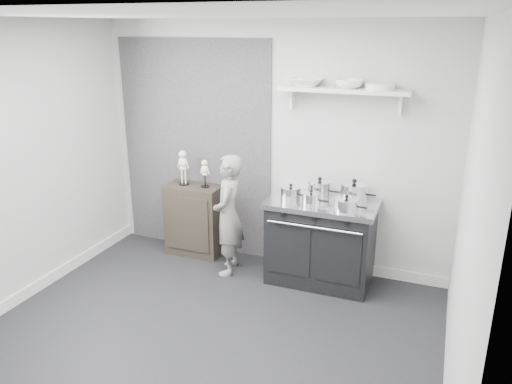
# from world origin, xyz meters

# --- Properties ---
(ground) EXTENTS (4.00, 4.00, 0.00)m
(ground) POSITION_xyz_m (0.00, 0.00, 0.00)
(ground) COLOR black
(ground) RESTS_ON ground
(room_shell) EXTENTS (4.02, 3.62, 2.71)m
(room_shell) POSITION_xyz_m (-0.09, 0.15, 1.64)
(room_shell) COLOR #B7B7B4
(room_shell) RESTS_ON ground
(wall_shelf) EXTENTS (1.30, 0.26, 0.24)m
(wall_shelf) POSITION_xyz_m (0.80, 1.68, 2.01)
(wall_shelf) COLOR silver
(wall_shelf) RESTS_ON room_shell
(stove) EXTENTS (1.13, 0.70, 0.91)m
(stove) POSITION_xyz_m (0.69, 1.48, 0.46)
(stove) COLOR black
(stove) RESTS_ON ground
(side_cabinet) EXTENTS (0.65, 0.38, 0.85)m
(side_cabinet) POSITION_xyz_m (-0.89, 1.61, 0.43)
(side_cabinet) COLOR black
(side_cabinet) RESTS_ON ground
(child) EXTENTS (0.42, 0.55, 1.34)m
(child) POSITION_xyz_m (-0.31, 1.30, 0.67)
(child) COLOR slate
(child) RESTS_ON ground
(pot_front_left) EXTENTS (0.30, 0.21, 0.17)m
(pot_front_left) POSITION_xyz_m (0.36, 1.40, 0.98)
(pot_front_left) COLOR silver
(pot_front_left) RESTS_ON stove
(pot_back_left) EXTENTS (0.34, 0.25, 0.23)m
(pot_back_left) POSITION_xyz_m (0.62, 1.57, 1.00)
(pot_back_left) COLOR silver
(pot_back_left) RESTS_ON stove
(pot_back_right) EXTENTS (0.37, 0.28, 0.24)m
(pot_back_right) POSITION_xyz_m (0.98, 1.59, 1.00)
(pot_back_right) COLOR silver
(pot_back_right) RESTS_ON stove
(pot_front_right) EXTENTS (0.32, 0.24, 0.17)m
(pot_front_right) POSITION_xyz_m (0.97, 1.28, 0.97)
(pot_front_right) COLOR silver
(pot_front_right) RESTS_ON stove
(pot_front_center) EXTENTS (0.28, 0.19, 0.16)m
(pot_front_center) POSITION_xyz_m (0.60, 1.32, 0.97)
(pot_front_center) COLOR silver
(pot_front_center) RESTS_ON stove
(skeleton_full) EXTENTS (0.13, 0.08, 0.47)m
(skeleton_full) POSITION_xyz_m (-1.02, 1.61, 1.09)
(skeleton_full) COLOR silver
(skeleton_full) RESTS_ON side_cabinet
(skeleton_torso) EXTENTS (0.10, 0.07, 0.37)m
(skeleton_torso) POSITION_xyz_m (-0.74, 1.61, 1.04)
(skeleton_torso) COLOR silver
(skeleton_torso) RESTS_ON side_cabinet
(bowl_large) EXTENTS (0.34, 0.34, 0.08)m
(bowl_large) POSITION_xyz_m (0.42, 1.67, 2.08)
(bowl_large) COLOR white
(bowl_large) RESTS_ON wall_shelf
(bowl_small) EXTENTS (0.27, 0.27, 0.08)m
(bowl_small) POSITION_xyz_m (0.85, 1.67, 2.08)
(bowl_small) COLOR white
(bowl_small) RESTS_ON wall_shelf
(plate_stack) EXTENTS (0.28, 0.28, 0.06)m
(plate_stack) POSITION_xyz_m (1.15, 1.67, 2.07)
(plate_stack) COLOR white
(plate_stack) RESTS_ON wall_shelf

